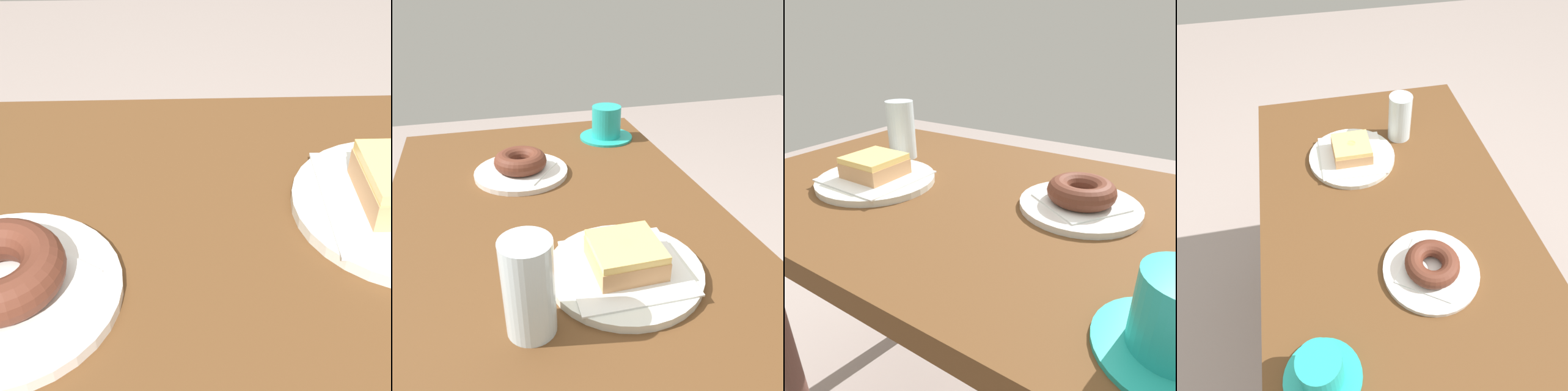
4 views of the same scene
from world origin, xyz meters
The scene contains 3 objects.
table centered at (0.00, 0.00, 0.65)m, with size 1.02×0.64×0.76m.
plate_chocolate_ring centered at (0.19, 0.04, 0.77)m, with size 0.21×0.21×0.01m, color silver.
napkin_chocolate_ring centered at (0.19, 0.04, 0.78)m, with size 0.12×0.12×0.00m, color white.
Camera 1 is at (0.03, 0.39, 1.14)m, focal length 52.88 mm.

